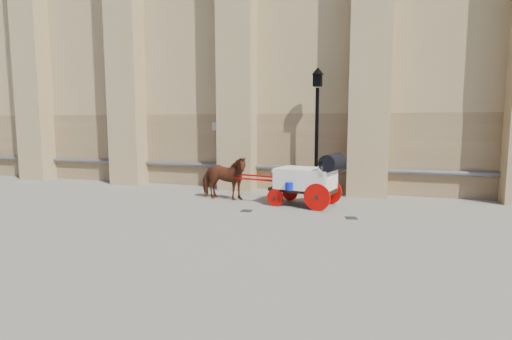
% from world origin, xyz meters
% --- Properties ---
extents(ground, '(90.00, 90.00, 0.00)m').
position_xyz_m(ground, '(0.00, 0.00, 0.00)').
color(ground, slate).
rests_on(ground, ground).
extents(horse, '(1.84, 0.91, 1.52)m').
position_xyz_m(horse, '(-0.70, 1.38, 0.76)').
color(horse, brown).
rests_on(horse, ground).
extents(carriage, '(4.01, 1.78, 1.70)m').
position_xyz_m(carriage, '(2.29, 1.21, 0.92)').
color(carriage, black).
rests_on(carriage, ground).
extents(street_lamp, '(0.43, 0.43, 4.62)m').
position_xyz_m(street_lamp, '(2.19, 3.28, 2.47)').
color(street_lamp, black).
rests_on(street_lamp, ground).
extents(drain_grate_near, '(0.33, 0.33, 0.01)m').
position_xyz_m(drain_grate_near, '(0.62, -0.08, 0.01)').
color(drain_grate_near, black).
rests_on(drain_grate_near, ground).
extents(drain_grate_far, '(0.39, 0.39, 0.01)m').
position_xyz_m(drain_grate_far, '(3.70, -0.09, 0.01)').
color(drain_grate_far, black).
rests_on(drain_grate_far, ground).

